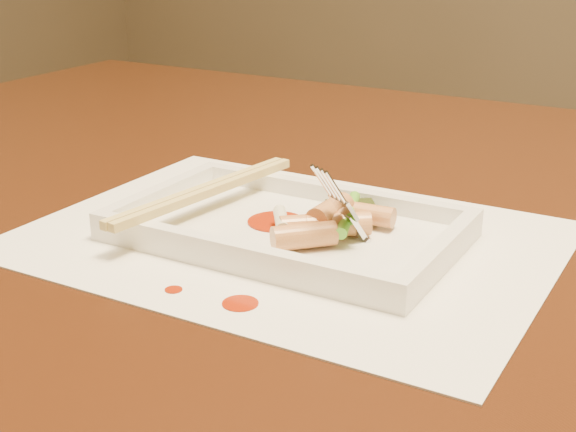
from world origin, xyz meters
The scene contains 21 objects.
table centered at (0.00, 0.00, 0.65)m, with size 1.40×0.90×0.75m.
placemat centered at (-0.01, -0.13, 0.75)m, with size 0.40×0.30×0.00m, color white.
sauce_splatter_a centered at (0.02, -0.25, 0.75)m, with size 0.02×0.02×0.00m, color #991F04.
sauce_splatter_b centered at (-0.03, -0.25, 0.75)m, with size 0.01×0.01×0.00m, color #991F04.
plate_base centered at (-0.01, -0.13, 0.76)m, with size 0.26×0.16×0.01m, color white.
plate_rim_far centered at (-0.01, -0.06, 0.77)m, with size 0.26×0.01×0.01m, color white.
plate_rim_near centered at (-0.01, -0.20, 0.77)m, with size 0.26×0.01×0.01m, color white.
plate_rim_left centered at (-0.13, -0.13, 0.77)m, with size 0.01×0.14×0.01m, color white.
plate_rim_right centered at (0.12, -0.13, 0.77)m, with size 0.01×0.14×0.01m, color white.
veg_piece centered at (0.03, -0.09, 0.77)m, with size 0.04×0.03×0.01m, color black.
scallion_white centered at (0.00, -0.14, 0.77)m, with size 0.01×0.01×0.04m, color #EAEACC.
scallion_green centered at (0.04, -0.11, 0.77)m, with size 0.01×0.01×0.09m, color #47A51A.
chopstick_a centered at (-0.09, -0.13, 0.78)m, with size 0.01×0.21×0.01m, color #D2BA69.
chopstick_b centered at (-0.08, -0.13, 0.78)m, with size 0.01×0.21×0.01m, color #D2BA69.
fork centered at (0.06, -0.11, 0.83)m, with size 0.09×0.10×0.14m, color silver, non-canonical shape.
sauce_blob_0 centered at (-0.02, -0.12, 0.76)m, with size 0.05×0.05×0.00m, color #991F04.
rice_cake_0 centered at (0.04, -0.13, 0.77)m, with size 0.02×0.02×0.05m, color tan.
rice_cake_1 centered at (0.02, -0.14, 0.77)m, with size 0.02×0.02×0.04m, color tan.
rice_cake_2 centered at (0.03, -0.12, 0.78)m, with size 0.02×0.02×0.04m, color tan.
rice_cake_3 centered at (0.04, -0.10, 0.77)m, with size 0.02×0.02×0.05m, color tan.
rice_cake_4 centered at (0.03, -0.16, 0.77)m, with size 0.02×0.02×0.05m, color tan.
Camera 1 is at (0.28, -0.63, 0.99)m, focal length 50.00 mm.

